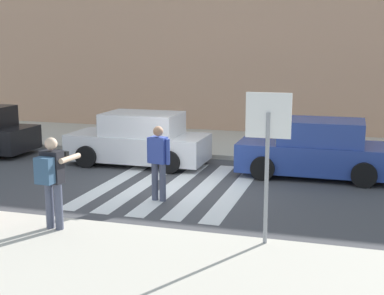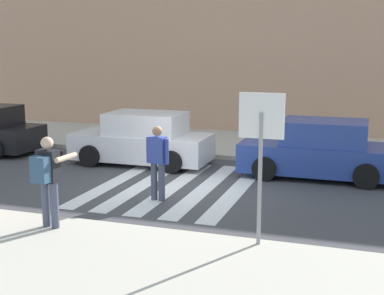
{
  "view_description": "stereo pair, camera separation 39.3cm",
  "coord_description": "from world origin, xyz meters",
  "px_view_note": "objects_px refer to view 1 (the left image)",
  "views": [
    {
      "loc": [
        4.22,
        -12.18,
        3.52
      ],
      "look_at": [
        0.6,
        -0.2,
        1.1
      ],
      "focal_mm": 50.0,
      "sensor_mm": 36.0,
      "label": 1
    },
    {
      "loc": [
        4.59,
        -12.06,
        3.52
      ],
      "look_at": [
        0.6,
        -0.2,
        1.1
      ],
      "focal_mm": 50.0,
      "sensor_mm": 36.0,
      "label": 2
    }
  ],
  "objects_px": {
    "stop_sign": "(268,135)",
    "pedestrian_crossing": "(158,159)",
    "parked_car_white": "(139,140)",
    "parked_car_blue": "(317,150)",
    "photographer_with_backpack": "(52,175)"
  },
  "relations": [
    {
      "from": "stop_sign",
      "to": "parked_car_white",
      "type": "relative_size",
      "value": 0.63
    },
    {
      "from": "photographer_with_backpack",
      "to": "pedestrian_crossing",
      "type": "height_order",
      "value": "photographer_with_backpack"
    },
    {
      "from": "stop_sign",
      "to": "pedestrian_crossing",
      "type": "distance_m",
      "value": 3.79
    },
    {
      "from": "parked_car_white",
      "to": "parked_car_blue",
      "type": "relative_size",
      "value": 1.0
    },
    {
      "from": "photographer_with_backpack",
      "to": "parked_car_white",
      "type": "bearing_deg",
      "value": 97.45
    },
    {
      "from": "stop_sign",
      "to": "parked_car_white",
      "type": "distance_m",
      "value": 7.5
    },
    {
      "from": "stop_sign",
      "to": "parked_car_blue",
      "type": "relative_size",
      "value": 0.63
    },
    {
      "from": "stop_sign",
      "to": "parked_car_blue",
      "type": "xyz_separation_m",
      "value": [
        0.47,
        5.71,
        -1.31
      ]
    },
    {
      "from": "pedestrian_crossing",
      "to": "parked_car_blue",
      "type": "relative_size",
      "value": 0.42
    },
    {
      "from": "parked_car_blue",
      "to": "stop_sign",
      "type": "bearing_deg",
      "value": -94.67
    },
    {
      "from": "pedestrian_crossing",
      "to": "stop_sign",
      "type": "bearing_deg",
      "value": -39.38
    },
    {
      "from": "stop_sign",
      "to": "pedestrian_crossing",
      "type": "relative_size",
      "value": 1.51
    },
    {
      "from": "photographer_with_backpack",
      "to": "pedestrian_crossing",
      "type": "bearing_deg",
      "value": 68.87
    },
    {
      "from": "stop_sign",
      "to": "parked_car_blue",
      "type": "height_order",
      "value": "stop_sign"
    },
    {
      "from": "photographer_with_backpack",
      "to": "parked_car_blue",
      "type": "distance_m",
      "value": 7.54
    }
  ]
}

